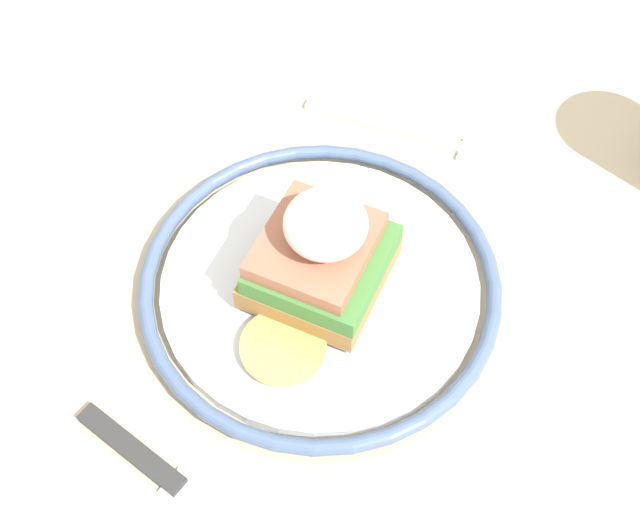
{
  "coord_description": "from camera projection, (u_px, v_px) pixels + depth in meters",
  "views": [
    {
      "loc": [
        0.27,
        0.14,
        1.19
      ],
      "look_at": [
        0.02,
        0.02,
        0.78
      ],
      "focal_mm": 45.0,
      "sensor_mm": 36.0,
      "label": 1
    }
  ],
  "objects": [
    {
      "name": "knife",
      "position": [
        183.0,
        491.0,
        0.45
      ],
      "size": [
        0.06,
        0.19,
        0.01
      ],
      "color": "#2D2D2D",
      "rests_on": "dining_table"
    },
    {
      "name": "dining_table",
      "position": [
        307.0,
        345.0,
        0.64
      ],
      "size": [
        1.07,
        0.77,
        0.75
      ],
      "color": "#C6B28E",
      "rests_on": "ground_plane"
    },
    {
      "name": "plate",
      "position": [
        320.0,
        284.0,
        0.52
      ],
      "size": [
        0.24,
        0.24,
        0.02
      ],
      "color": "silver",
      "rests_on": "dining_table"
    },
    {
      "name": "fork",
      "position": [
        416.0,
        135.0,
        0.6
      ],
      "size": [
        0.02,
        0.16,
        0.0
      ],
      "color": "silver",
      "rests_on": "dining_table"
    },
    {
      "name": "sandwich",
      "position": [
        320.0,
        255.0,
        0.49
      ],
      "size": [
        0.12,
        0.08,
        0.08
      ],
      "color": "#9E703D",
      "rests_on": "plate"
    }
  ]
}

